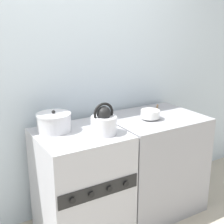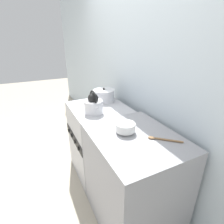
{
  "view_description": "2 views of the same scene",
  "coord_description": "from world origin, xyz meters",
  "px_view_note": "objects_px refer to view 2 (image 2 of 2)",
  "views": [
    {
      "loc": [
        -0.95,
        -1.76,
        1.76
      ],
      "look_at": [
        0.29,
        0.32,
        1.04
      ],
      "focal_mm": 50.0,
      "sensor_mm": 36.0,
      "label": 1
    },
    {
      "loc": [
        1.78,
        -0.38,
        1.66
      ],
      "look_at": [
        0.31,
        0.34,
        0.96
      ],
      "focal_mm": 28.0,
      "sensor_mm": 36.0,
      "label": 2
    }
  ],
  "objects_px": {
    "cooking_pot": "(104,95)",
    "enamel_bowl": "(125,127)",
    "stove": "(99,140)",
    "kettle": "(93,105)"
  },
  "relations": [
    {
      "from": "stove",
      "to": "kettle",
      "type": "xyz_separation_m",
      "value": [
        0.15,
        -0.11,
        0.55
      ]
    },
    {
      "from": "kettle",
      "to": "enamel_bowl",
      "type": "distance_m",
      "value": 0.52
    },
    {
      "from": "stove",
      "to": "cooking_pot",
      "type": "bearing_deg",
      "value": 137.23
    },
    {
      "from": "stove",
      "to": "kettle",
      "type": "height_order",
      "value": "kettle"
    },
    {
      "from": "cooking_pot",
      "to": "enamel_bowl",
      "type": "height_order",
      "value": "cooking_pot"
    },
    {
      "from": "stove",
      "to": "kettle",
      "type": "distance_m",
      "value": 0.58
    },
    {
      "from": "stove",
      "to": "enamel_bowl",
      "type": "relative_size",
      "value": 5.56
    },
    {
      "from": "stove",
      "to": "enamel_bowl",
      "type": "distance_m",
      "value": 0.84
    },
    {
      "from": "cooking_pot",
      "to": "enamel_bowl",
      "type": "relative_size",
      "value": 1.65
    },
    {
      "from": "stove",
      "to": "kettle",
      "type": "bearing_deg",
      "value": -36.38
    }
  ]
}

